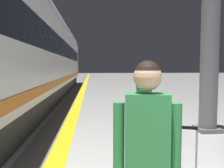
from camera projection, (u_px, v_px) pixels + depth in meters
name	position (u px, v px, depth m)	size (l,w,h in m)	color
safety_line_strip	(78.00, 103.00, 10.71)	(0.36, 80.00, 0.01)	yellow
tactile_edge_band	(70.00, 103.00, 10.68)	(0.69, 80.00, 0.01)	slate
traveller_foreground	(147.00, 151.00, 1.84)	(0.52, 0.25, 1.67)	black
passenger_near	(144.00, 87.00, 7.75)	(0.52, 0.24, 1.68)	#383842
duffel_bag_near	(156.00, 113.00, 7.50)	(0.44, 0.26, 0.36)	black
platform_pillar	(209.00, 63.00, 5.87)	(0.56, 0.56, 3.60)	slate
waste_bin	(143.00, 89.00, 12.63)	(0.46, 0.46, 0.91)	#4C4C51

